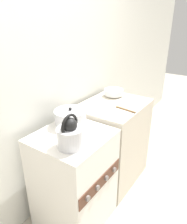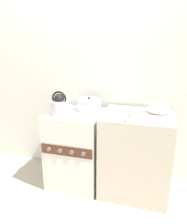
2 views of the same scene
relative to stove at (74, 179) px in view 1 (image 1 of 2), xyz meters
name	(u,v)px [view 1 (image 1 of 2)]	position (x,y,z in m)	size (l,w,h in m)	color
wall_back	(34,82)	(0.00, 0.38, 0.81)	(7.00, 0.06, 2.50)	silver
stove	(74,179)	(0.00, 0.00, 0.00)	(0.59, 0.57, 0.88)	silver
counter	(112,142)	(0.69, 0.02, 0.02)	(0.72, 0.58, 0.92)	beige
kettle	(70,134)	(-0.13, -0.10, 0.54)	(0.24, 0.19, 0.25)	silver
cooking_pot	(71,117)	(0.13, 0.12, 0.51)	(0.27, 0.27, 0.16)	silver
enamel_bowl	(114,92)	(0.89, 0.13, 0.52)	(0.21, 0.21, 0.08)	white
wooden_spoon	(124,109)	(0.61, -0.14, 0.48)	(0.05, 0.23, 0.02)	olive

